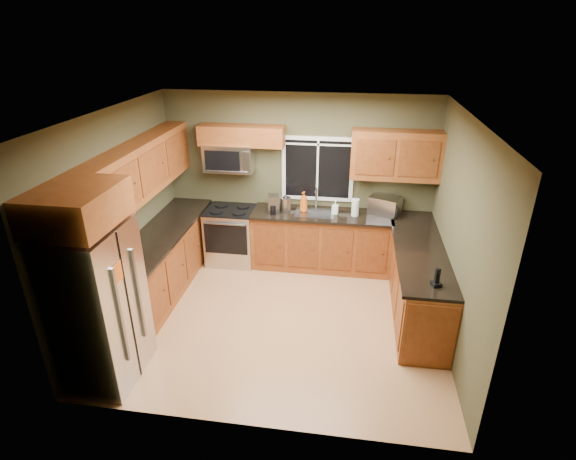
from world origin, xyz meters
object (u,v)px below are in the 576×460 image
(coffee_maker, at_px, (274,205))
(soap_bottle_b, at_px, (335,207))
(microwave, at_px, (229,157))
(toaster_oven, at_px, (385,205))
(cordless_phone, at_px, (437,281))
(soap_bottle_a, at_px, (304,202))
(paper_towel_roll, at_px, (355,207))
(refrigerator, at_px, (98,306))
(range, at_px, (231,235))
(kettle, at_px, (286,204))

(coffee_maker, relative_size, soap_bottle_b, 1.37)
(coffee_maker, bearing_deg, microwave, 164.40)
(microwave, relative_size, toaster_oven, 1.42)
(cordless_phone, bearing_deg, toaster_oven, 103.17)
(microwave, bearing_deg, soap_bottle_b, -3.64)
(toaster_oven, xyz_separation_m, soap_bottle_a, (-1.24, -0.10, 0.02))
(toaster_oven, relative_size, paper_towel_roll, 1.83)
(paper_towel_roll, bearing_deg, refrigerator, -133.78)
(microwave, height_order, coffee_maker, microwave)
(paper_towel_roll, bearing_deg, coffee_maker, -177.12)
(range, bearing_deg, cordless_phone, -33.26)
(cordless_phone, bearing_deg, kettle, 136.73)
(soap_bottle_a, bearing_deg, kettle, -165.48)
(kettle, distance_m, soap_bottle_a, 0.28)
(refrigerator, xyz_separation_m, coffee_maker, (1.41, 2.71, 0.17))
(soap_bottle_b, bearing_deg, toaster_oven, 8.79)
(range, bearing_deg, microwave, 90.02)
(toaster_oven, height_order, soap_bottle_b, toaster_oven)
(range, xyz_separation_m, cordless_phone, (2.89, -1.90, 0.54))
(refrigerator, distance_m, paper_towel_roll, 3.84)
(soap_bottle_b, height_order, cordless_phone, cordless_phone)
(paper_towel_roll, bearing_deg, toaster_oven, 18.27)
(refrigerator, bearing_deg, toaster_oven, 43.23)
(coffee_maker, distance_m, cordless_phone, 2.84)
(microwave, distance_m, cordless_phone, 3.61)
(soap_bottle_b, bearing_deg, cordless_phone, -57.46)
(refrigerator, distance_m, soap_bottle_b, 3.66)
(microwave, bearing_deg, paper_towel_roll, -4.02)
(coffee_maker, relative_size, paper_towel_roll, 0.95)
(refrigerator, height_order, microwave, microwave)
(refrigerator, relative_size, cordless_phone, 8.06)
(range, relative_size, kettle, 3.20)
(coffee_maker, bearing_deg, kettle, 13.81)
(range, height_order, kettle, kettle)
(microwave, distance_m, paper_towel_roll, 2.08)
(soap_bottle_b, xyz_separation_m, cordless_phone, (1.23, -1.93, -0.04))
(paper_towel_roll, distance_m, soap_bottle_a, 0.80)
(microwave, distance_m, kettle, 1.12)
(microwave, relative_size, soap_bottle_b, 3.73)
(kettle, height_order, paper_towel_roll, paper_towel_roll)
(refrigerator, relative_size, kettle, 6.15)
(range, height_order, microwave, microwave)
(coffee_maker, bearing_deg, soap_bottle_a, 14.24)
(kettle, relative_size, paper_towel_roll, 1.00)
(toaster_oven, relative_size, soap_bottle_a, 1.68)
(soap_bottle_a, bearing_deg, paper_towel_roll, -3.74)
(toaster_oven, xyz_separation_m, coffee_maker, (-1.69, -0.21, -0.01))
(refrigerator, xyz_separation_m, cordless_phone, (3.58, 0.87, 0.11))
(range, distance_m, soap_bottle_b, 1.76)
(refrigerator, bearing_deg, soap_bottle_a, 56.60)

